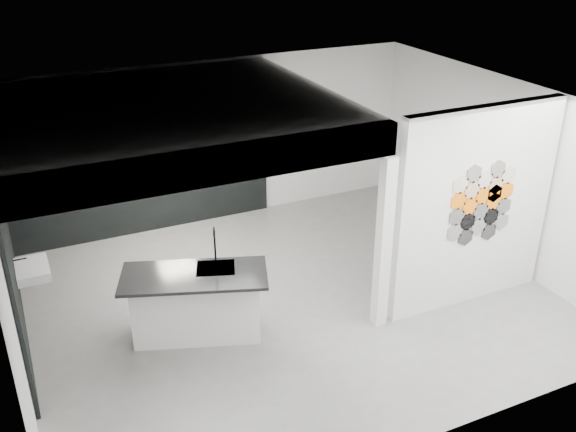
{
  "coord_description": "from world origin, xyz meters",
  "views": [
    {
      "loc": [
        -3.26,
        -6.94,
        4.97
      ],
      "look_at": [
        0.1,
        0.3,
        1.15
      ],
      "focal_mm": 40.0,
      "sensor_mm": 36.0,
      "label": 1
    }
  ],
  "objects_px": {
    "glass_bowl": "(227,145)",
    "bottle_dark": "(144,155)",
    "utensil_cup": "(102,163)",
    "kitchen_island": "(196,303)",
    "partition_panel": "(475,208)",
    "wall_basin": "(32,270)",
    "stockpot": "(70,166)",
    "kettle": "(197,147)",
    "glass_vase": "(227,143)"
  },
  "relations": [
    {
      "from": "wall_basin",
      "to": "utensil_cup",
      "type": "distance_m",
      "value": 2.5
    },
    {
      "from": "kettle",
      "to": "glass_vase",
      "type": "bearing_deg",
      "value": -20.44
    },
    {
      "from": "stockpot",
      "to": "partition_panel",
      "type": "bearing_deg",
      "value": -39.76
    },
    {
      "from": "utensil_cup",
      "to": "kitchen_island",
      "type": "bearing_deg",
      "value": -80.83
    },
    {
      "from": "kitchen_island",
      "to": "stockpot",
      "type": "relative_size",
      "value": 9.45
    },
    {
      "from": "partition_panel",
      "to": "kitchen_island",
      "type": "distance_m",
      "value": 3.84
    },
    {
      "from": "kettle",
      "to": "glass_bowl",
      "type": "bearing_deg",
      "value": -20.44
    },
    {
      "from": "kitchen_island",
      "to": "bottle_dark",
      "type": "xyz_separation_m",
      "value": [
        0.16,
        3.12,
        0.92
      ]
    },
    {
      "from": "glass_bowl",
      "to": "bottle_dark",
      "type": "xyz_separation_m",
      "value": [
        -1.42,
        0.0,
        0.04
      ]
    },
    {
      "from": "bottle_dark",
      "to": "wall_basin",
      "type": "bearing_deg",
      "value": -133.61
    },
    {
      "from": "partition_panel",
      "to": "wall_basin",
      "type": "xyz_separation_m",
      "value": [
        -5.46,
        1.8,
        -0.55
      ]
    },
    {
      "from": "wall_basin",
      "to": "glass_vase",
      "type": "relative_size",
      "value": 3.78
    },
    {
      "from": "kitchen_island",
      "to": "glass_vase",
      "type": "distance_m",
      "value": 3.62
    },
    {
      "from": "kettle",
      "to": "utensil_cup",
      "type": "bearing_deg",
      "value": 159.56
    },
    {
      "from": "kitchen_island",
      "to": "glass_bowl",
      "type": "height_order",
      "value": "kitchen_island"
    },
    {
      "from": "kitchen_island",
      "to": "partition_panel",
      "type": "bearing_deg",
      "value": 8.06
    },
    {
      "from": "kitchen_island",
      "to": "stockpot",
      "type": "xyz_separation_m",
      "value": [
        -0.99,
        3.12,
        0.92
      ]
    },
    {
      "from": "partition_panel",
      "to": "bottle_dark",
      "type": "distance_m",
      "value": 5.21
    },
    {
      "from": "kitchen_island",
      "to": "utensil_cup",
      "type": "height_order",
      "value": "kitchen_island"
    },
    {
      "from": "stockpot",
      "to": "utensil_cup",
      "type": "distance_m",
      "value": 0.48
    },
    {
      "from": "stockpot",
      "to": "glass_bowl",
      "type": "xyz_separation_m",
      "value": [
        2.57,
        0.0,
        -0.04
      ]
    },
    {
      "from": "stockpot",
      "to": "wall_basin",
      "type": "bearing_deg",
      "value": -111.65
    },
    {
      "from": "glass_bowl",
      "to": "utensil_cup",
      "type": "bearing_deg",
      "value": 180.0
    },
    {
      "from": "partition_panel",
      "to": "glass_bowl",
      "type": "bearing_deg",
      "value": 118.23
    },
    {
      "from": "wall_basin",
      "to": "stockpot",
      "type": "xyz_separation_m",
      "value": [
        0.82,
        2.07,
        0.55
      ]
    },
    {
      "from": "stockpot",
      "to": "kettle",
      "type": "height_order",
      "value": "stockpot"
    },
    {
      "from": "partition_panel",
      "to": "kitchen_island",
      "type": "bearing_deg",
      "value": 168.5
    },
    {
      "from": "utensil_cup",
      "to": "glass_bowl",
      "type": "bearing_deg",
      "value": 0.0
    },
    {
      "from": "glass_vase",
      "to": "glass_bowl",
      "type": "bearing_deg",
      "value": 0.0
    },
    {
      "from": "partition_panel",
      "to": "wall_basin",
      "type": "bearing_deg",
      "value": 161.77
    },
    {
      "from": "wall_basin",
      "to": "glass_bowl",
      "type": "bearing_deg",
      "value": 31.35
    },
    {
      "from": "kitchen_island",
      "to": "kettle",
      "type": "distance_m",
      "value": 3.42
    },
    {
      "from": "partition_panel",
      "to": "glass_vase",
      "type": "relative_size",
      "value": 17.62
    },
    {
      "from": "partition_panel",
      "to": "utensil_cup",
      "type": "xyz_separation_m",
      "value": [
        -4.16,
        3.87,
        -0.02
      ]
    },
    {
      "from": "kitchen_island",
      "to": "bottle_dark",
      "type": "height_order",
      "value": "bottle_dark"
    },
    {
      "from": "kettle",
      "to": "utensil_cup",
      "type": "xyz_separation_m",
      "value": [
        -1.55,
        0.0,
        -0.03
      ]
    },
    {
      "from": "partition_panel",
      "to": "bottle_dark",
      "type": "xyz_separation_m",
      "value": [
        -3.5,
        3.87,
        0.01
      ]
    },
    {
      "from": "wall_basin",
      "to": "kitchen_island",
      "type": "relative_size",
      "value": 0.31
    },
    {
      "from": "wall_basin",
      "to": "stockpot",
      "type": "bearing_deg",
      "value": 68.35
    },
    {
      "from": "glass_vase",
      "to": "bottle_dark",
      "type": "bearing_deg",
      "value": 180.0
    },
    {
      "from": "glass_bowl",
      "to": "bottle_dark",
      "type": "bearing_deg",
      "value": 180.0
    },
    {
      "from": "utensil_cup",
      "to": "stockpot",
      "type": "bearing_deg",
      "value": 180.0
    },
    {
      "from": "kitchen_island",
      "to": "kettle",
      "type": "height_order",
      "value": "kettle"
    },
    {
      "from": "kitchen_island",
      "to": "utensil_cup",
      "type": "bearing_deg",
      "value": 118.73
    },
    {
      "from": "kitchen_island",
      "to": "stockpot",
      "type": "height_order",
      "value": "stockpot"
    },
    {
      "from": "kettle",
      "to": "utensil_cup",
      "type": "relative_size",
      "value": 1.75
    },
    {
      "from": "kettle",
      "to": "glass_vase",
      "type": "relative_size",
      "value": 1.21
    },
    {
      "from": "wall_basin",
      "to": "kettle",
      "type": "xyz_separation_m",
      "value": [
        2.85,
        2.07,
        0.55
      ]
    },
    {
      "from": "glass_bowl",
      "to": "bottle_dark",
      "type": "height_order",
      "value": "bottle_dark"
    },
    {
      "from": "glass_vase",
      "to": "bottle_dark",
      "type": "relative_size",
      "value": 0.89
    }
  ]
}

